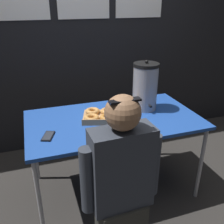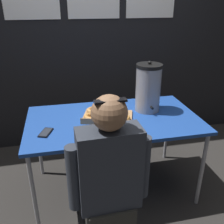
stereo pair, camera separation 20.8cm
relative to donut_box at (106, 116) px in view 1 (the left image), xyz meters
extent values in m
plane|color=#2D2B28|center=(0.06, -0.02, -0.76)|extent=(12.00, 12.00, 0.00)
cube|color=black|center=(0.06, 1.00, 0.54)|extent=(6.00, 0.10, 2.60)
cube|color=#1E479E|center=(0.06, -0.02, -0.04)|extent=(1.45, 0.81, 0.03)
cylinder|color=#ADADB2|center=(-0.61, -0.38, -0.41)|extent=(0.03, 0.03, 0.71)
cylinder|color=#ADADB2|center=(0.74, -0.38, -0.41)|extent=(0.03, 0.03, 0.71)
cylinder|color=#ADADB2|center=(-0.61, 0.34, -0.41)|extent=(0.03, 0.03, 0.71)
cylinder|color=#ADADB2|center=(0.74, 0.34, -0.41)|extent=(0.03, 0.03, 0.71)
cube|color=tan|center=(0.02, 0.01, -0.02)|extent=(0.48, 0.39, 0.02)
cube|color=tan|center=(-0.02, -0.13, 0.01)|extent=(0.40, 0.13, 0.04)
torus|color=#CF8D45|center=(-0.13, -0.01, 0.01)|extent=(0.16, 0.16, 0.04)
torus|color=#BF7D35|center=(0.00, -0.05, 0.01)|extent=(0.13, 0.13, 0.04)
torus|color=#BB7932|center=(0.12, -0.10, 0.01)|extent=(0.17, 0.17, 0.04)
torus|color=#D3914A|center=(-0.09, 0.11, 0.01)|extent=(0.14, 0.14, 0.04)
torus|color=#D08E47|center=(0.04, 0.07, 0.01)|extent=(0.17, 0.17, 0.04)
cylinder|color=#939399|center=(0.40, 0.09, 0.17)|extent=(0.22, 0.22, 0.39)
cylinder|color=black|center=(0.40, 0.09, 0.38)|extent=(0.23, 0.23, 0.03)
sphere|color=black|center=(0.40, 0.09, 0.41)|extent=(0.03, 0.03, 0.03)
cylinder|color=black|center=(0.40, -0.02, 0.05)|extent=(0.02, 0.05, 0.02)
cube|color=black|center=(-0.49, -0.16, -0.02)|extent=(0.12, 0.16, 0.01)
cube|color=#2D333D|center=(-0.49, -0.16, -0.01)|extent=(0.10, 0.14, 0.00)
cube|color=#333842|center=(-0.11, -0.67, -0.04)|extent=(0.39, 0.19, 0.54)
sphere|color=#8E6647|center=(-0.11, -0.67, 0.33)|extent=(0.21, 0.21, 0.21)
cube|color=black|center=(-0.10, -0.69, 0.41)|extent=(0.18, 0.05, 0.01)
cylinder|color=#333842|center=(0.11, -0.66, -0.07)|extent=(0.08, 0.08, 0.43)
cylinder|color=#333842|center=(-0.32, -0.68, -0.07)|extent=(0.08, 0.08, 0.43)
camera|label=1|loc=(-0.55, -1.82, 0.90)|focal=40.00mm
camera|label=2|loc=(-0.35, -1.87, 0.90)|focal=40.00mm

